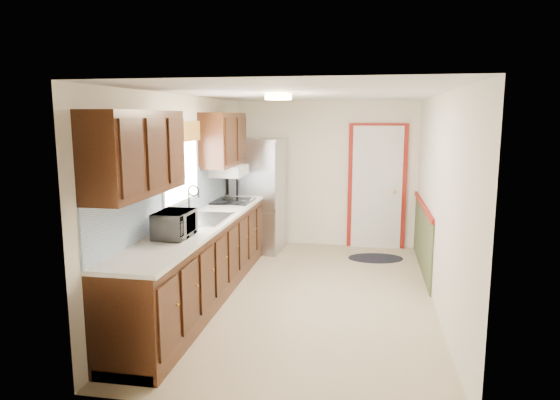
% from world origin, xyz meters
% --- Properties ---
extents(room_shell, '(3.20, 5.20, 2.52)m').
position_xyz_m(room_shell, '(0.00, 0.00, 1.20)').
color(room_shell, tan).
rests_on(room_shell, ground).
extents(kitchen_run, '(0.63, 4.00, 2.20)m').
position_xyz_m(kitchen_run, '(-1.24, -0.29, 0.81)').
color(kitchen_run, '#32180B').
rests_on(kitchen_run, ground).
extents(back_wall_trim, '(1.12, 2.30, 2.08)m').
position_xyz_m(back_wall_trim, '(0.99, 2.21, 0.89)').
color(back_wall_trim, maroon).
rests_on(back_wall_trim, ground).
extents(ceiling_fixture, '(0.30, 0.30, 0.06)m').
position_xyz_m(ceiling_fixture, '(-0.30, -0.20, 2.36)').
color(ceiling_fixture, '#FFD88C').
rests_on(ceiling_fixture, room_shell).
extents(microwave, '(0.27, 0.48, 0.33)m').
position_xyz_m(microwave, '(-1.20, -1.10, 1.10)').
color(microwave, white).
rests_on(microwave, kitchen_run).
extents(refrigerator, '(0.80, 0.78, 1.81)m').
position_xyz_m(refrigerator, '(-1.02, 1.97, 0.90)').
color(refrigerator, '#B7B7BC').
rests_on(refrigerator, ground).
extents(rug, '(0.90, 0.65, 0.01)m').
position_xyz_m(rug, '(0.85, 1.77, 0.01)').
color(rug, black).
rests_on(rug, ground).
extents(cooktop, '(0.53, 0.64, 0.02)m').
position_xyz_m(cooktop, '(-1.19, 1.07, 0.95)').
color(cooktop, black).
rests_on(cooktop, kitchen_run).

